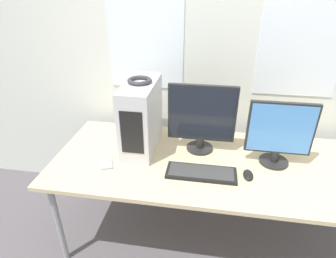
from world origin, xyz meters
The scene contains 9 objects.
wall_back centered at (0.00, 1.00, 1.35)m, with size 8.00×0.07×2.70m.
desk centered at (0.00, 0.43, 0.66)m, with size 2.11×0.87×0.70m.
pc_tower centered at (-0.50, 0.56, 0.94)m, with size 0.20×0.49×0.48m.
headphones centered at (-0.50, 0.56, 1.19)m, with size 0.16×0.16×0.03m.
monitor_main centered at (-0.09, 0.58, 0.95)m, with size 0.45×0.19×0.48m.
monitor_right_near centered at (0.40, 0.49, 0.92)m, with size 0.40×0.19×0.43m.
keyboard centered at (-0.06, 0.29, 0.71)m, with size 0.43×0.16×0.02m.
mouse centered at (0.22, 0.31, 0.71)m, with size 0.06×0.11×0.03m.
cell_phone centered at (-0.68, 0.29, 0.71)m, with size 0.12×0.15×0.01m.
Camera 1 is at (-0.04, -1.12, 1.77)m, focal length 30.00 mm.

